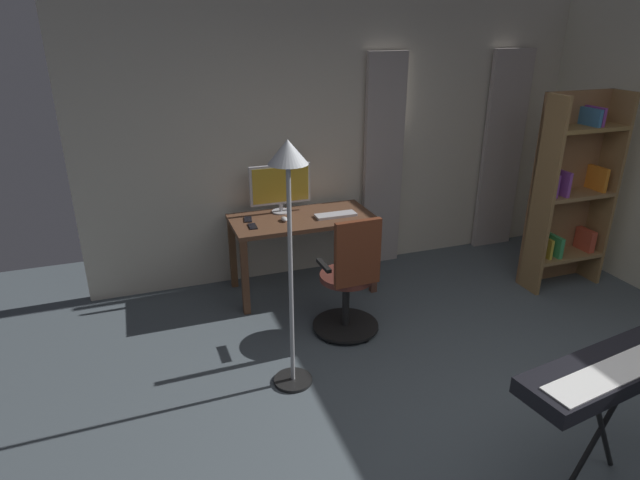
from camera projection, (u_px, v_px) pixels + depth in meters
name	position (u px, v px, depth m)	size (l,w,h in m)	color
ground_plane	(539.00, 470.00, 3.13)	(8.11, 8.11, 0.00)	#515B62
back_room_partition	(344.00, 141.00, 5.34)	(5.11, 0.10, 2.65)	beige
curtain_left_panel	(502.00, 152.00, 5.91)	(0.49, 0.06, 2.17)	#B8ADA7
curtain_right_panel	(383.00, 163.00, 5.46)	(0.41, 0.06, 2.17)	#B8ADA7
desk	(302.00, 228.00, 5.01)	(1.32, 0.64, 0.75)	brown
office_chair	(350.00, 282.00, 4.32)	(0.56, 0.56, 1.06)	black
computer_monitor	(280.00, 186.00, 5.00)	(0.59, 0.18, 0.46)	silver
computer_keyboard	(336.00, 215.00, 4.98)	(0.39, 0.13, 0.02)	silver
computer_mouse	(284.00, 219.00, 4.86)	(0.06, 0.10, 0.04)	white
cell_phone_by_monitor	(253.00, 226.00, 4.73)	(0.07, 0.14, 0.01)	black
cell_phone_face_up	(248.00, 219.00, 4.89)	(0.07, 0.14, 0.01)	black
bookshelf	(569.00, 193.00, 5.06)	(0.77, 0.30, 1.86)	olive
piano_keyboard	(617.00, 370.00, 2.81)	(1.24, 0.49, 0.81)	black
floor_lamp	(289.00, 204.00, 3.38)	(0.28, 0.28, 1.78)	black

